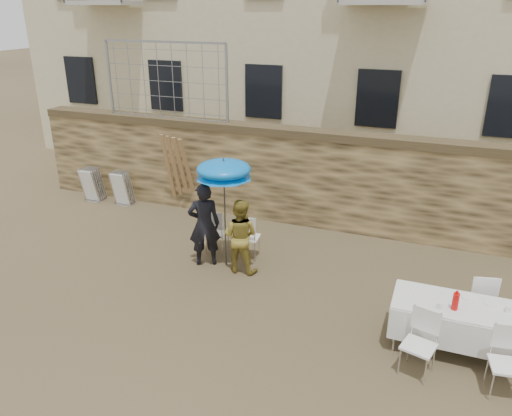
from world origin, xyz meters
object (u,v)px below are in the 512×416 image
(table_chair_front_right, at_px, (507,364))
(couple_chair_right, at_px, (248,236))
(couple_chair_left, at_px, (217,231))
(table_chair_front_left, at_px, (419,345))
(banquet_table, at_px, (469,309))
(soda_bottle, at_px, (455,301))
(woman_dress, at_px, (240,236))
(umbrella, at_px, (224,173))
(chair_stack_left, at_px, (96,182))
(table_chair_back, at_px, (479,299))
(chair_stack_right, at_px, (125,186))
(man_suit, at_px, (204,225))

(table_chair_front_right, bearing_deg, couple_chair_right, 143.99)
(couple_chair_left, height_order, table_chair_front_left, same)
(banquet_table, bearing_deg, couple_chair_right, 158.32)
(couple_chair_right, distance_m, soda_bottle, 4.28)
(woman_dress, bearing_deg, banquet_table, 164.43)
(umbrella, xyz_separation_m, chair_stack_left, (-4.69, 2.10, -1.46))
(table_chair_front_right, xyz_separation_m, table_chair_back, (-0.30, 1.55, 0.00))
(couple_chair_left, relative_size, couple_chair_right, 1.00)
(umbrella, height_order, table_chair_front_right, umbrella)
(chair_stack_left, bearing_deg, chair_stack_right, 0.00)
(man_suit, distance_m, soda_bottle, 4.74)
(couple_chair_right, bearing_deg, umbrella, 50.53)
(soda_bottle, height_order, table_chair_front_right, soda_bottle)
(soda_bottle, xyz_separation_m, table_chair_front_right, (0.70, -0.60, -0.43))
(chair_stack_left, bearing_deg, soda_bottle, -21.09)
(couple_chair_left, xyz_separation_m, chair_stack_right, (-3.39, 1.65, -0.02))
(chair_stack_right, bearing_deg, soda_bottle, -23.24)
(banquet_table, relative_size, chair_stack_left, 2.28)
(man_suit, relative_size, soda_bottle, 6.51)
(man_suit, distance_m, table_chair_front_right, 5.59)
(umbrella, bearing_deg, table_chair_front_right, -21.50)
(chair_stack_right, bearing_deg, table_chair_back, -16.45)
(couple_chair_left, height_order, banquet_table, couple_chair_left)
(couple_chair_left, bearing_deg, chair_stack_right, -29.75)
(banquet_table, distance_m, soda_bottle, 0.30)
(couple_chair_left, distance_m, banquet_table, 5.05)
(man_suit, xyz_separation_m, chair_stack_right, (-3.39, 2.20, -0.39))
(table_chair_front_right, bearing_deg, table_chair_front_left, 171.38)
(man_suit, height_order, chair_stack_left, man_suit)
(man_suit, height_order, umbrella, umbrella)
(banquet_table, height_order, soda_bottle, soda_bottle)
(umbrella, height_order, table_chair_back, umbrella)
(table_chair_front_left, xyz_separation_m, chair_stack_left, (-8.47, 4.02, -0.02))
(umbrella, bearing_deg, soda_bottle, -17.55)
(banquet_table, height_order, table_chair_front_left, table_chair_front_left)
(umbrella, distance_m, table_chair_back, 4.81)
(banquet_table, distance_m, table_chair_back, 0.86)
(man_suit, bearing_deg, soda_bottle, 136.51)
(couple_chair_right, relative_size, soda_bottle, 3.69)
(man_suit, relative_size, table_chair_front_left, 1.76)
(table_chair_front_left, bearing_deg, soda_bottle, 71.81)
(couple_chair_left, bearing_deg, woman_dress, 139.94)
(table_chair_front_left, height_order, table_chair_front_right, same)
(woman_dress, height_order, table_chair_back, woman_dress)
(couple_chair_left, distance_m, table_chair_back, 5.04)
(woman_dress, bearing_deg, man_suit, -0.68)
(couple_chair_left, bearing_deg, banquet_table, 157.45)
(woman_dress, bearing_deg, couple_chair_right, -85.48)
(couple_chair_right, xyz_separation_m, table_chair_front_right, (4.57, -2.37, 0.00))
(couple_chair_left, height_order, chair_stack_right, couple_chair_left)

